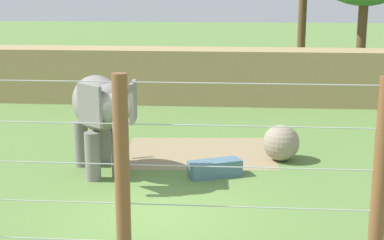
{
  "coord_description": "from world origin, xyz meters",
  "views": [
    {
      "loc": [
        1.76,
        -12.34,
        5.13
      ],
      "look_at": [
        0.55,
        3.06,
        1.4
      ],
      "focal_mm": 54.81,
      "sensor_mm": 36.0,
      "label": 1
    }
  ],
  "objects": [
    {
      "name": "embankment_wall",
      "position": [
        0.0,
        12.12,
        1.14
      ],
      "size": [
        36.0,
        1.8,
        2.28
      ],
      "primitive_type": "cube",
      "color": "tan",
      "rests_on": "ground"
    },
    {
      "name": "cable_fence",
      "position": [
        -0.06,
        -2.99,
        1.82
      ],
      "size": [
        9.27,
        0.26,
        3.63
      ],
      "color": "brown",
      "rests_on": "ground"
    },
    {
      "name": "elephant",
      "position": [
        -1.83,
        2.48,
        1.78
      ],
      "size": [
        2.48,
        3.31,
        2.69
      ],
      "color": "gray",
      "rests_on": "ground"
    },
    {
      "name": "dirt_patch",
      "position": [
        0.65,
        4.68,
        0.0
      ],
      "size": [
        4.65,
        3.69,
        0.01
      ],
      "primitive_type": "cube",
      "rotation": [
        0.0,
        0.0,
        0.07
      ],
      "color": "#937F5B",
      "rests_on": "ground"
    },
    {
      "name": "feed_trough",
      "position": [
        1.2,
        2.5,
        0.22
      ],
      "size": [
        1.48,
        1.03,
        0.44
      ],
      "color": "slate",
      "rests_on": "ground"
    },
    {
      "name": "enrichment_ball",
      "position": [
        3.05,
        4.09,
        0.53
      ],
      "size": [
        1.05,
        1.05,
        1.05
      ],
      "primitive_type": "sphere",
      "color": "gray",
      "rests_on": "ground"
    },
    {
      "name": "ground_plane",
      "position": [
        0.0,
        0.0,
        0.0
      ],
      "size": [
        120.0,
        120.0,
        0.0
      ],
      "primitive_type": "plane",
      "color": "#5B7F3D"
    }
  ]
}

